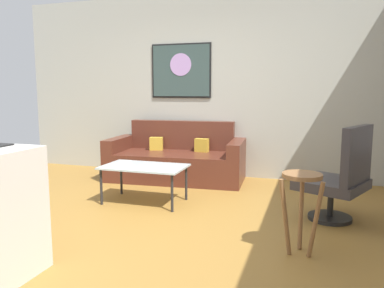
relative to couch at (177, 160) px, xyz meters
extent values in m
cube|color=olive|center=(0.36, -1.95, -0.30)|extent=(6.40, 6.40, 0.04)
cube|color=#A6A79A|center=(0.36, 0.48, 1.12)|extent=(6.40, 0.05, 2.80)
cube|color=#51261A|center=(0.00, -0.05, -0.08)|extent=(1.69, 1.01, 0.41)
cube|color=#51261A|center=(-0.02, 0.32, 0.35)|extent=(1.64, 0.27, 0.44)
cube|color=#51261A|center=(-0.90, -0.11, 0.02)|extent=(0.24, 0.90, 0.61)
cube|color=#51261A|center=(0.91, 0.02, 0.02)|extent=(0.24, 0.90, 0.61)
cube|color=gold|center=(-0.37, 0.09, 0.23)|extent=(0.22, 0.15, 0.20)
cube|color=gold|center=(0.35, 0.14, 0.23)|extent=(0.21, 0.12, 0.20)
cube|color=silver|center=(0.04, -1.24, 0.15)|extent=(0.98, 0.58, 0.02)
cylinder|color=#232326|center=(-0.40, -1.48, -0.07)|extent=(0.03, 0.03, 0.42)
cylinder|color=#232326|center=(0.48, -1.48, -0.07)|extent=(0.03, 0.03, 0.42)
cylinder|color=#232326|center=(-0.40, -1.00, -0.07)|extent=(0.03, 0.03, 0.42)
cylinder|color=#232326|center=(0.48, -1.00, -0.07)|extent=(0.03, 0.03, 0.42)
cylinder|color=black|center=(2.13, -1.23, -0.26)|extent=(0.44, 0.44, 0.04)
cylinder|color=black|center=(2.13, -1.23, -0.07)|extent=(0.06, 0.06, 0.34)
cube|color=#312E31|center=(2.13, -1.23, 0.09)|extent=(0.81, 0.82, 0.10)
cube|color=#312E31|center=(2.34, -1.33, 0.42)|extent=(0.33, 0.60, 0.56)
cylinder|color=brown|center=(1.86, -2.18, 0.37)|extent=(0.32, 0.32, 0.03)
cylinder|color=brown|center=(1.86, -2.04, 0.03)|extent=(0.04, 0.13, 0.63)
cylinder|color=brown|center=(1.74, -2.25, 0.03)|extent=(0.13, 0.10, 0.63)
cylinder|color=brown|center=(1.98, -2.25, 0.03)|extent=(0.13, 0.10, 0.63)
cube|color=black|center=(-0.08, 0.44, 1.35)|extent=(0.97, 0.01, 0.84)
cube|color=#334743|center=(-0.08, 0.43, 1.35)|extent=(0.92, 0.02, 0.79)
cylinder|color=#B18AC7|center=(-0.08, 0.42, 1.44)|extent=(0.35, 0.01, 0.35)
camera|label=1|loc=(1.92, -5.27, 1.05)|focal=35.55mm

